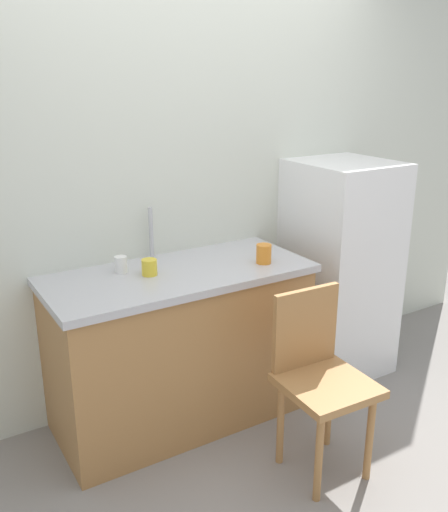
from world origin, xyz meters
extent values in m
plane|color=gray|center=(0.00, 0.00, 0.00)|extent=(8.00, 8.00, 0.00)
cube|color=silver|center=(0.00, 1.00, 1.29)|extent=(4.80, 0.10, 2.57)
cube|color=#A87542|center=(-0.24, 0.65, 0.42)|extent=(1.36, 0.60, 0.84)
cube|color=#B7B7BC|center=(-0.24, 0.65, 0.86)|extent=(1.40, 0.64, 0.04)
cylinder|color=#B7B7BC|center=(-0.27, 0.90, 1.02)|extent=(0.02, 0.02, 0.29)
cube|color=white|center=(0.90, 0.65, 0.68)|extent=(0.56, 0.59, 1.35)
cylinder|color=#A87542|center=(-0.02, -0.26, 0.23)|extent=(0.04, 0.04, 0.45)
cylinder|color=#A87542|center=(0.28, -0.27, 0.23)|extent=(0.04, 0.04, 0.45)
cylinder|color=#A87542|center=(-0.01, 0.04, 0.23)|extent=(0.04, 0.04, 0.45)
cylinder|color=#A87542|center=(0.29, 0.03, 0.23)|extent=(0.04, 0.04, 0.45)
cube|color=#A87542|center=(0.14, -0.12, 0.47)|extent=(0.42, 0.42, 0.04)
cube|color=#A87542|center=(0.15, 0.07, 0.69)|extent=(0.36, 0.05, 0.40)
cylinder|color=orange|center=(0.21, 0.52, 0.93)|extent=(0.08, 0.08, 0.10)
cylinder|color=yellow|center=(-0.39, 0.66, 0.92)|extent=(0.08, 0.08, 0.08)
cylinder|color=white|center=(-0.50, 0.78, 0.92)|extent=(0.06, 0.06, 0.09)
camera|label=1|loc=(-1.47, -1.82, 1.87)|focal=39.46mm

